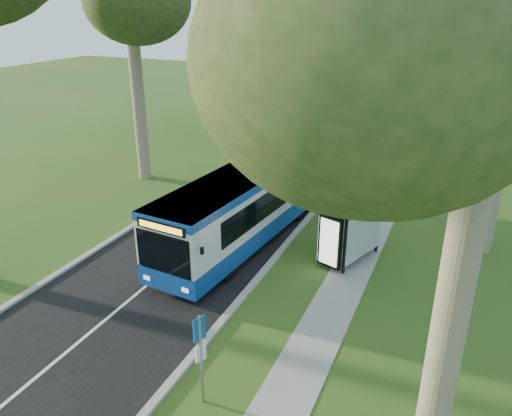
# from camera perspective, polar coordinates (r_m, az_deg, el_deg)

# --- Properties ---
(ground) EXTENTS (120.00, 120.00, 0.00)m
(ground) POSITION_cam_1_polar(r_m,az_deg,el_deg) (18.43, 0.07, -8.37)
(ground) COLOR #2A5119
(ground) RESTS_ON ground
(road) EXTENTS (7.00, 100.00, 0.02)m
(road) POSITION_cam_1_polar(r_m,az_deg,el_deg) (28.02, 1.66, 2.90)
(road) COLOR black
(road) RESTS_ON ground
(kerb_east) EXTENTS (0.25, 100.00, 0.12)m
(kerb_east) POSITION_cam_1_polar(r_m,az_deg,el_deg) (26.98, 8.57, 1.96)
(kerb_east) COLOR #9E9B93
(kerb_east) RESTS_ON ground
(kerb_west) EXTENTS (0.25, 100.00, 0.12)m
(kerb_west) POSITION_cam_1_polar(r_m,az_deg,el_deg) (29.41, -4.69, 3.91)
(kerb_west) COLOR #9E9B93
(kerb_west) RESTS_ON ground
(centre_line) EXTENTS (0.12, 100.00, 0.00)m
(centre_line) POSITION_cam_1_polar(r_m,az_deg,el_deg) (28.01, 1.66, 2.92)
(centre_line) COLOR white
(centre_line) RESTS_ON road
(footpath) EXTENTS (1.50, 100.00, 0.02)m
(footpath) POSITION_cam_1_polar(r_m,az_deg,el_deg) (26.46, 14.82, 0.89)
(footpath) COLOR gray
(footpath) RESTS_ON ground
(bus) EXTENTS (3.56, 11.78, 3.07)m
(bus) POSITION_cam_1_polar(r_m,az_deg,el_deg) (21.08, -0.64, 0.64)
(bus) COLOR silver
(bus) RESTS_ON ground
(bus_stop_sign) EXTENTS (0.17, 0.36, 2.61)m
(bus_stop_sign) POSITION_cam_1_polar(r_m,az_deg,el_deg) (12.72, -6.36, -15.83)
(bus_stop_sign) COLOR gray
(bus_stop_sign) RESTS_ON ground
(bus_shelter) EXTENTS (2.40, 3.22, 2.46)m
(bus_shelter) POSITION_cam_1_polar(r_m,az_deg,el_deg) (19.22, 10.87, -1.61)
(bus_shelter) COLOR black
(bus_shelter) RESTS_ON ground
(litter_bin) EXTENTS (0.56, 0.56, 0.99)m
(litter_bin) POSITION_cam_1_polar(r_m,az_deg,el_deg) (21.27, 8.33, -2.61)
(litter_bin) COLOR black
(litter_bin) RESTS_ON ground
(car_white) EXTENTS (2.90, 4.80, 1.53)m
(car_white) POSITION_cam_1_polar(r_m,az_deg,el_deg) (47.88, 4.30, 12.17)
(car_white) COLOR silver
(car_white) RESTS_ON ground
(car_silver) EXTENTS (3.29, 5.49, 1.71)m
(car_silver) POSITION_cam_1_polar(r_m,az_deg,el_deg) (43.18, 2.02, 11.17)
(car_silver) COLOR #96989D
(car_silver) RESTS_ON ground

